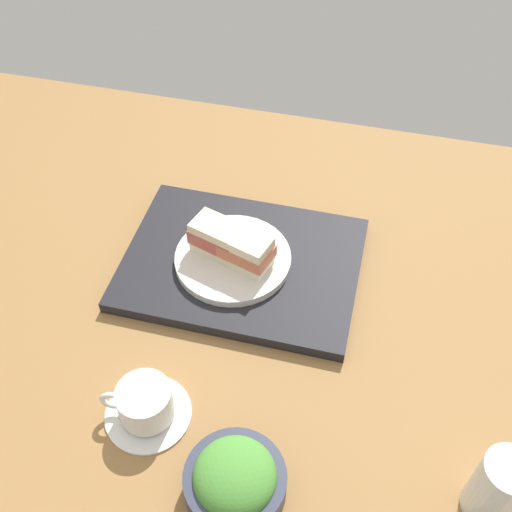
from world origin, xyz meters
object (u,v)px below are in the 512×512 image
at_px(sandwich_plate, 233,259).
at_px(drinking_glass, 498,487).
at_px(sandwich_near, 247,251).
at_px(coffee_cup, 145,405).
at_px(sandwich_far, 218,237).
at_px(salad_bowl, 235,480).

relative_size(sandwich_plate, drinking_glass, 1.71).
xyz_separation_m(sandwich_near, drinking_glass, (-0.39, 0.29, -0.01)).
height_order(coffee_cup, drinking_glass, drinking_glass).
xyz_separation_m(sandwich_plate, drinking_glass, (-0.42, 0.30, 0.03)).
xyz_separation_m(sandwich_far, salad_bowl, (-0.13, 0.37, -0.03)).
distance_m(sandwich_plate, coffee_cup, 0.29).
bearing_deg(sandwich_near, sandwich_plate, -18.16).
bearing_deg(sandwich_near, drinking_glass, 142.96).
distance_m(sandwich_far, salad_bowl, 0.39).
relative_size(sandwich_plate, sandwich_far, 2.06).
bearing_deg(coffee_cup, sandwich_near, -104.56).
distance_m(coffee_cup, drinking_glass, 0.46).
bearing_deg(sandwich_far, sandwich_plate, 161.84).
bearing_deg(drinking_glass, sandwich_near, -37.04).
bearing_deg(sandwich_plate, sandwich_near, 161.84).
relative_size(sandwich_near, sandwich_far, 1.00).
bearing_deg(coffee_cup, sandwich_far, -93.88).
distance_m(sandwich_near, drinking_glass, 0.49).
xyz_separation_m(sandwich_plate, sandwich_near, (-0.03, 0.01, 0.04)).
height_order(salad_bowl, coffee_cup, salad_bowl).
height_order(sandwich_near, drinking_glass, drinking_glass).
bearing_deg(sandwich_near, coffee_cup, 75.44).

